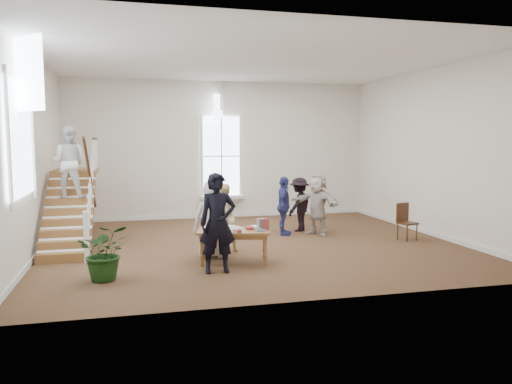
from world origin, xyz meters
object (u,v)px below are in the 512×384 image
object	(u,v)px
police_officer	(218,223)
elderly_woman	(213,219)
side_chair	(405,219)
person_yellow	(222,218)
woman_cluster_a	(284,206)
woman_cluster_c	(318,204)
woman_cluster_b	(299,204)
library_table	(234,234)
floor_plant	(105,252)

from	to	relation	value
police_officer	elderly_woman	world-z (taller)	police_officer
side_chair	person_yellow	bearing A→B (deg)	168.89
person_yellow	side_chair	xyz separation A→B (m)	(4.87, 0.27, -0.27)
side_chair	woman_cluster_a	bearing A→B (deg)	140.31
woman_cluster_a	woman_cluster_c	distance (m)	0.92
elderly_woman	woman_cluster_c	bearing A→B (deg)	-147.33
elderly_woman	side_chair	distance (m)	5.24
police_officer	person_yellow	xyz separation A→B (m)	(0.40, 1.75, -0.18)
woman_cluster_b	side_chair	bearing A→B (deg)	97.84
library_table	elderly_woman	bearing A→B (deg)	134.79
police_officer	woman_cluster_b	distance (m)	4.87
police_officer	elderly_woman	size ratio (longest dim) A/B	1.14
police_officer	library_table	bearing A→B (deg)	56.04
police_officer	woman_cluster_a	distance (m)	4.15
woman_cluster_a	woman_cluster_c	xyz separation A→B (m)	(0.90, -0.20, 0.05)
woman_cluster_b	side_chair	xyz separation A→B (m)	(2.28, -1.82, -0.24)
floor_plant	side_chair	distance (m)	7.66
woman_cluster_c	police_officer	bearing A→B (deg)	-75.84
police_officer	woman_cluster_a	world-z (taller)	police_officer
woman_cluster_b	woman_cluster_c	size ratio (longest dim) A/B	0.89
woman_cluster_c	elderly_woman	bearing A→B (deg)	-88.66
woman_cluster_a	woman_cluster_c	world-z (taller)	woman_cluster_c
elderly_woman	side_chair	world-z (taller)	elderly_woman
woman_cluster_a	floor_plant	bearing A→B (deg)	149.40
woman_cluster_c	floor_plant	size ratio (longest dim) A/B	1.62
person_yellow	side_chair	bearing A→B (deg)	169.20
woman_cluster_b	floor_plant	bearing A→B (deg)	-6.42
person_yellow	police_officer	bearing A→B (deg)	63.17
library_table	woman_cluster_b	distance (m)	4.07
library_table	elderly_woman	xyz separation A→B (m)	(-0.36, 0.60, 0.23)
side_chair	library_table	bearing A→B (deg)	-178.46
police_officer	woman_cluster_b	world-z (taller)	police_officer
woman_cluster_c	floor_plant	bearing A→B (deg)	-89.15
elderly_woman	person_yellow	distance (m)	0.59
police_officer	floor_plant	world-z (taller)	police_officer
elderly_woman	woman_cluster_b	bearing A→B (deg)	-136.77
woman_cluster_b	side_chair	size ratio (longest dim) A/B	1.60
woman_cluster_c	floor_plant	world-z (taller)	woman_cluster_c
woman_cluster_a	woman_cluster_b	distance (m)	0.75
woman_cluster_b	floor_plant	distance (m)	6.40
library_table	woman_cluster_b	size ratio (longest dim) A/B	1.07
elderly_woman	woman_cluster_b	xyz separation A→B (m)	(2.89, 2.59, -0.09)
library_table	woman_cluster_a	bearing A→B (deg)	68.57
woman_cluster_c	woman_cluster_a	bearing A→B (deg)	-132.45
woman_cluster_c	side_chair	size ratio (longest dim) A/B	1.79
elderly_woman	side_chair	size ratio (longest dim) A/B	1.80
police_officer	side_chair	xyz separation A→B (m)	(5.27, 2.02, -0.45)
elderly_woman	woman_cluster_b	world-z (taller)	elderly_woman
library_table	woman_cluster_c	bearing A→B (deg)	55.65
library_table	woman_cluster_a	distance (m)	3.35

